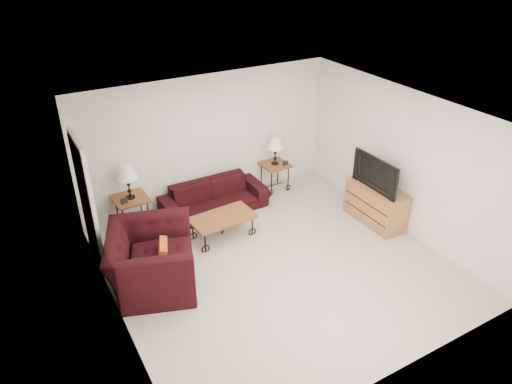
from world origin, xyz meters
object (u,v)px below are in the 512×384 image
side_table_right (275,176)px  lamp_left (128,182)px  side_table_left (133,213)px  armchair (151,260)px  tv_stand (376,205)px  lamp_right (275,151)px  coffee_table (223,227)px  television (379,173)px  backpack (263,191)px  sofa (214,198)px

side_table_right → lamp_left: lamp_left is taller
side_table_left → armchair: armchair is taller
side_table_left → tv_stand: tv_stand is taller
side_table_right → side_table_left: bearing=180.0°
lamp_right → coffee_table: lamp_right is taller
television → backpack: 2.31m
television → side_table_right: bearing=-155.3°
armchair → backpack: 3.07m
side_table_right → backpack: (-0.45, -0.29, -0.09)m
coffee_table → television: (2.62, -0.93, 0.80)m
lamp_right → television: (0.91, -1.97, 0.15)m
tv_stand → sofa: bearing=143.1°
armchair → backpack: bearing=-43.4°
side_table_left → lamp_right: lamp_right is taller
tv_stand → television: bearing=-180.0°
armchair → tv_stand: size_ratio=1.19×
sofa → tv_stand: size_ratio=1.69×
lamp_left → lamp_right: bearing=0.0°
television → backpack: television is taller
lamp_left → backpack: 2.64m
side_table_left → tv_stand: size_ratio=0.53×
lamp_right → television: bearing=-65.3°
side_table_right → armchair: 3.59m
sofa → side_table_left: side_table_left is taller
lamp_right → tv_stand: (0.93, -1.97, -0.51)m
lamp_left → tv_stand: size_ratio=0.53×
side_table_right → tv_stand: size_ratio=0.49×
coffee_table → armchair: armchair is taller
sofa → side_table_right: (1.46, 0.18, -0.00)m
side_table_left → backpack: 2.54m
lamp_right → armchair: bearing=-152.2°
side_table_left → coffee_table: bearing=-39.8°
armchair → sofa: bearing=-29.3°
sofa → backpack: bearing=-5.9°
lamp_left → lamp_right: 2.96m
tv_stand → backpack: 2.18m
lamp_left → television: television is taller
side_table_right → tv_stand: tv_stand is taller
sofa → television: (2.37, -1.79, 0.72)m
lamp_left → coffee_table: bearing=-39.8°
sofa → armchair: bearing=-139.0°
side_table_right → tv_stand: bearing=-64.8°
armchair → side_table_left: bearing=12.4°
side_table_left → television: (3.87, -1.97, 0.70)m
lamp_left → side_table_right: bearing=0.0°
lamp_right → tv_stand: bearing=-64.8°
lamp_left → coffee_table: size_ratio=0.57×
side_table_left → lamp_right: size_ratio=1.09×
side_table_left → backpack: size_ratio=1.61×
side_table_left → lamp_left: (0.00, 0.00, 0.62)m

